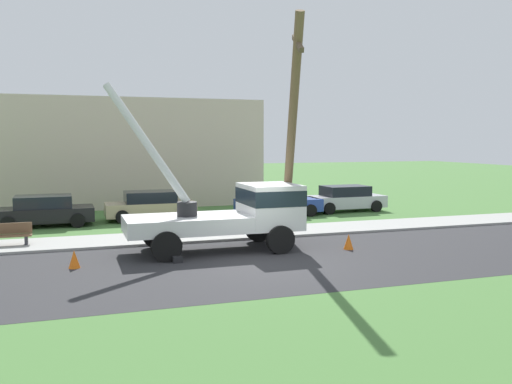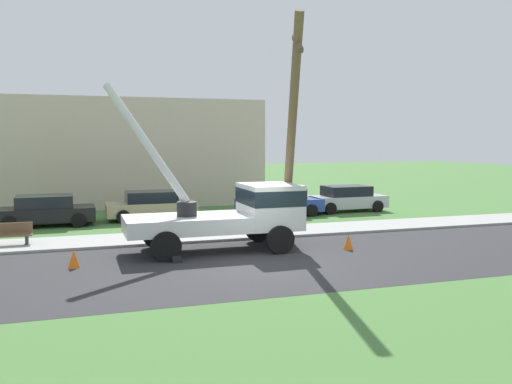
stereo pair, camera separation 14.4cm
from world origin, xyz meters
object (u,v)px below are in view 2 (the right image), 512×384
parked_sedan_silver (346,199)px  park_bench (9,235)px  traffic_cone_behind (74,259)px  parked_sedan_tan (151,205)px  leaning_utility_pole (292,132)px  utility_truck (236,211)px  parked_sedan_black (45,211)px  parked_sedan_blue (279,202)px  traffic_cone_ahead (348,242)px

parked_sedan_silver → park_bench: 17.52m
traffic_cone_behind → parked_sedan_tan: parked_sedan_tan is taller
leaning_utility_pole → park_bench: bearing=163.3°
utility_truck → parked_sedan_black: size_ratio=1.52×
parked_sedan_blue → traffic_cone_ahead: bearing=-94.9°
leaning_utility_pole → traffic_cone_ahead: (1.72, -1.30, -3.97)m
parked_sedan_black → parked_sedan_silver: size_ratio=1.00×
parked_sedan_black → parked_sedan_silver: bearing=1.4°
parked_sedan_blue → parked_sedan_silver: size_ratio=0.99×
parked_sedan_tan → park_bench: 8.14m
traffic_cone_ahead → parked_sedan_black: parked_sedan_black is taller
utility_truck → traffic_cone_ahead: (3.87, -1.31, -1.13)m
parked_sedan_blue → parked_sedan_tan: bearing=174.0°
leaning_utility_pole → parked_sedan_silver: bearing=51.3°
traffic_cone_ahead → parked_sedan_blue: (0.79, 9.16, 0.43)m
leaning_utility_pole → traffic_cone_ahead: size_ratio=14.90×
traffic_cone_behind → parked_sedan_black: size_ratio=0.13×
utility_truck → traffic_cone_behind: size_ratio=12.07×
leaning_utility_pole → parked_sedan_silver: leaning_utility_pole is taller
leaning_utility_pole → park_bench: 11.11m
leaning_utility_pole → parked_sedan_black: (-9.00, 7.95, -3.54)m
park_bench → traffic_cone_behind: bearing=-61.6°
traffic_cone_behind → parked_sedan_tan: (3.67, 9.74, 0.43)m
leaning_utility_pole → parked_sedan_tan: size_ratio=1.89×
traffic_cone_behind → parked_sedan_silver: bearing=33.5°
parked_sedan_black → park_bench: 5.06m
leaning_utility_pole → traffic_cone_behind: (-7.73, -1.19, -3.97)m
traffic_cone_behind → parked_sedan_black: bearing=97.9°
utility_truck → leaning_utility_pole: leaning_utility_pole is taller
parked_sedan_tan → parked_sedan_blue: bearing=-6.0°
park_bench → parked_sedan_tan: bearing=43.1°
leaning_utility_pole → parked_sedan_black: leaning_utility_pole is taller
park_bench → parked_sedan_blue: bearing=21.3°
leaning_utility_pole → park_bench: leaning_utility_pole is taller
traffic_cone_ahead → parked_sedan_blue: bearing=85.1°
parked_sedan_black → parked_sedan_tan: size_ratio=1.01×
utility_truck → parked_sedan_black: (-6.85, 7.94, -0.70)m
parked_sedan_tan → traffic_cone_ahead: bearing=-59.6°
traffic_cone_ahead → parked_sedan_tan: (-5.78, 9.85, 0.43)m
leaning_utility_pole → parked_sedan_tan: leaning_utility_pole is taller
leaning_utility_pole → parked_sedan_black: 12.52m
parked_sedan_tan → park_bench: bearing=-136.9°
utility_truck → parked_sedan_black: bearing=130.8°
utility_truck → parked_sedan_silver: size_ratio=1.52×
utility_truck → parked_sedan_tan: (-1.91, 8.54, -0.70)m
parked_sedan_tan → parked_sedan_blue: (6.57, -0.69, 0.00)m
parked_sedan_blue → parked_sedan_silver: bearing=6.6°
traffic_cone_ahead → parked_sedan_tan: size_ratio=0.13×
parked_sedan_blue → park_bench: parked_sedan_blue is taller
utility_truck → parked_sedan_tan: size_ratio=1.53×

